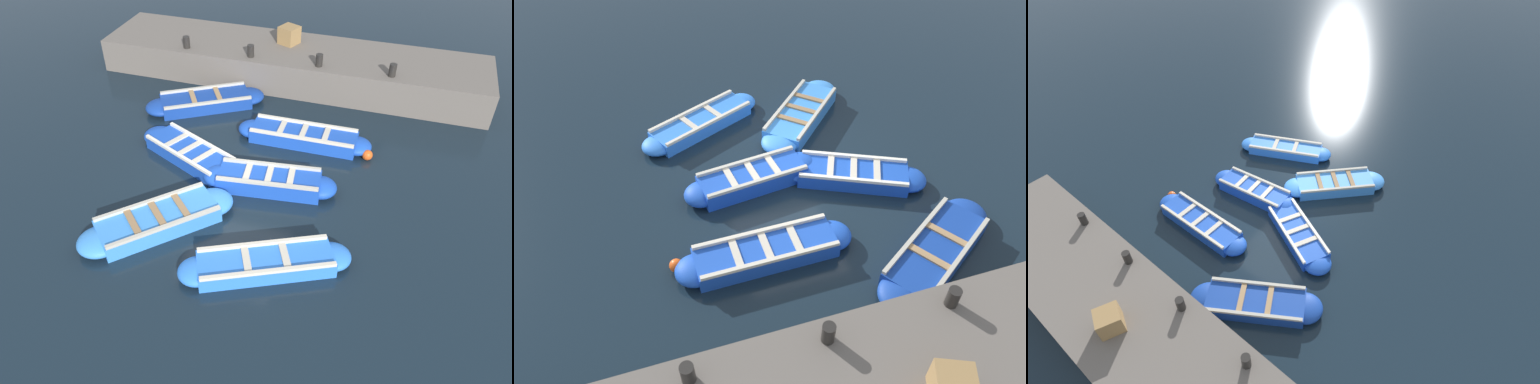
# 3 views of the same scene
# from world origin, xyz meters

# --- Properties ---
(ground_plane) EXTENTS (120.00, 120.00, 0.00)m
(ground_plane) POSITION_xyz_m (0.00, 0.00, 0.00)
(ground_plane) COLOR black
(boat_near_quay) EXTENTS (3.07, 2.96, 0.42)m
(boat_near_quay) POSITION_xyz_m (-1.88, 0.93, 0.18)
(boat_near_quay) COLOR #3884E0
(boat_near_quay) RESTS_ON ground
(boat_end_of_row) EXTENTS (2.13, 3.33, 0.38)m
(boat_end_of_row) POSITION_xyz_m (-2.32, -1.54, 0.16)
(boat_end_of_row) COLOR blue
(boat_end_of_row) RESTS_ON ground
(boat_outer_left) EXTENTS (2.58, 3.35, 0.40)m
(boat_outer_left) POSITION_xyz_m (3.05, 1.87, 0.17)
(boat_outer_left) COLOR navy
(boat_outer_left) RESTS_ON ground
(boat_mid_row) EXTENTS (1.12, 3.15, 0.45)m
(boat_mid_row) POSITION_xyz_m (0.07, -0.90, 0.20)
(boat_mid_row) COLOR #1947B7
(boat_mid_row) RESTS_ON ground
(boat_alongside) EXTENTS (0.85, 3.48, 0.41)m
(boat_alongside) POSITION_xyz_m (2.11, -1.21, 0.18)
(boat_alongside) COLOR #1947B7
(boat_alongside) RESTS_ON ground
(boat_drifting) EXTENTS (2.07, 3.23, 0.39)m
(boat_drifting) POSITION_xyz_m (0.56, 1.27, 0.17)
(boat_drifting) COLOR #1947B7
(boat_drifting) RESTS_ON ground
(quay_wall) EXTENTS (2.57, 11.60, 0.99)m
(quay_wall) POSITION_xyz_m (5.49, 0.00, 0.50)
(quay_wall) COLOR #605951
(quay_wall) RESTS_ON ground
(bollard_north) EXTENTS (0.20, 0.20, 0.35)m
(bollard_north) POSITION_xyz_m (4.55, -3.04, 1.17)
(bollard_north) COLOR black
(bollard_north) RESTS_ON quay_wall
(bollard_mid_north) EXTENTS (0.20, 0.20, 0.35)m
(bollard_mid_north) POSITION_xyz_m (4.55, -1.01, 1.17)
(bollard_mid_north) COLOR black
(bollard_mid_north) RESTS_ON quay_wall
(bollard_mid_south) EXTENTS (0.20, 0.20, 0.35)m
(bollard_mid_south) POSITION_xyz_m (4.55, 1.01, 1.17)
(bollard_mid_south) COLOR black
(bollard_mid_south) RESTS_ON quay_wall
(bollard_south) EXTENTS (0.20, 0.20, 0.35)m
(bollard_south) POSITION_xyz_m (4.55, 3.04, 1.17)
(bollard_south) COLOR black
(bollard_south) RESTS_ON quay_wall
(wooden_crate) EXTENTS (0.69, 0.69, 0.52)m
(wooden_crate) POSITION_xyz_m (5.81, 0.19, 1.25)
(wooden_crate) COLOR olive
(wooden_crate) RESTS_ON quay_wall
(buoy_orange_near) EXTENTS (0.26, 0.26, 0.26)m
(buoy_orange_near) POSITION_xyz_m (1.88, -2.88, 0.13)
(buoy_orange_near) COLOR #E05119
(buoy_orange_near) RESTS_ON ground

